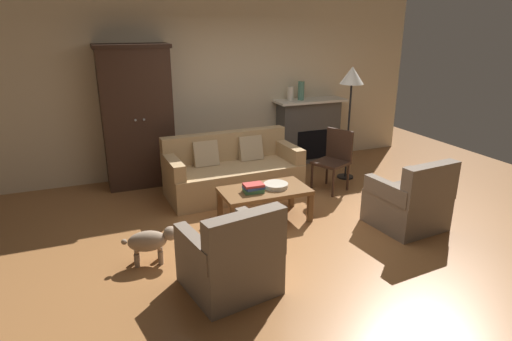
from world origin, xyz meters
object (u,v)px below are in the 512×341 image
Objects in this scene: couch at (232,173)px; dog at (151,241)px; armoire at (137,117)px; mantel_vase_jade at (301,91)px; floor_lamp at (352,82)px; armchair_near_left at (231,260)px; fireplace at (308,130)px; side_chair_wooden at (335,156)px; armchair_near_right at (410,203)px; mantel_vase_cream at (291,94)px; book_stack at (254,188)px; fruit_bowl at (276,185)px; coffee_table at (265,193)px.

couch is 2.10m from dog.
armoire is 2.78m from mantel_vase_jade.
armchair_near_left is at bearing -140.22° from floor_lamp.
fireplace reaches higher than side_chair_wooden.
armchair_near_right is at bearing -6.20° from dog.
mantel_vase_cream is at bearing 116.82° from floor_lamp.
floor_lamp is (0.52, -1.02, 0.29)m from mantel_vase_cream.
armoire reaches higher than armchair_near_left.
floor_lamp is (2.01, 1.02, 1.06)m from book_stack.
mantel_vase_jade is at bearing 55.52° from fruit_bowl.
couch is 7.42× the size of book_stack.
mantel_vase_jade is at bearing 52.61° from coffee_table.
mantel_vase_jade reaches higher than side_chair_wooden.
fruit_bowl is 1.17× the size of book_stack.
fruit_bowl reaches higher than dog.
mantel_vase_cream is 4.08m from armchair_near_left.
armoire is (-2.95, -0.08, 0.49)m from fireplace.
armchair_near_right is (1.63, -1.87, -0.00)m from couch.
armchair_near_left is 1.56× the size of dog.
side_chair_wooden is at bearing -87.38° from mantel_vase_cream.
side_chair_wooden reaches higher than coffee_table.
fireplace is at bearing 5.69° from mantel_vase_jade.
armoire is at bearing 122.64° from coffee_table.
book_stack is at bearing -126.22° from mantel_vase_cream.
floor_lamp is 3.88m from dog.
armchair_near_left is 2.48m from armchair_near_right.
mantel_vase_cream is at bearing 92.62° from side_chair_wooden.
armchair_near_right is at bearing -25.13° from book_stack.
fireplace is at bearing 97.48° from floor_lamp.
floor_lamp is at bearing 27.94° from coffee_table.
coffee_table is 1.23× the size of armchair_near_left.
armoire is at bearing 96.26° from armchair_near_left.
fruit_bowl is (0.15, -0.00, 0.08)m from coffee_table.
side_chair_wooden is (1.39, 0.62, 0.15)m from coffee_table.
armchair_near_left reaches higher than dog.
side_chair_wooden is at bearing -95.67° from mantel_vase_jade.
book_stack is (-0.32, -0.03, 0.03)m from fruit_bowl.
book_stack is 1.11× the size of mantel_vase_cream.
armchair_near_right is (2.44, 0.45, 0.00)m from armchair_near_left.
side_chair_wooden is (0.06, -1.38, -0.73)m from mantel_vase_cream.
armoire reaches higher than floor_lamp.
side_chair_wooden is at bearing 26.78° from fruit_bowl.
armoire is 3.69× the size of dog.
armoire is 2.60m from dog.
fruit_bowl is at bearing 17.09° from dog.
armoire is 2.58m from mantel_vase_cream.
armchair_near_right is at bearing -28.54° from coffee_table.
mantel_vase_cream is at bearing 1.34° from armoire.
armoire is at bearing -178.49° from fireplace.
armchair_near_left is 1.00m from dog.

